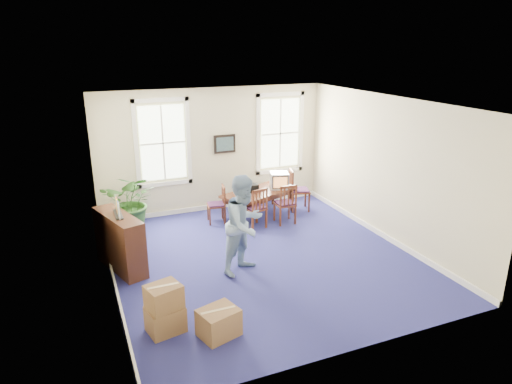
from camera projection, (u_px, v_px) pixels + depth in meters
name	position (u px, v px, depth m)	size (l,w,h in m)	color
floor	(263.00, 258.00, 9.48)	(6.50, 6.50, 0.00)	navy
ceiling	(263.00, 103.00, 8.48)	(6.50, 6.50, 0.00)	white
wall_back	(213.00, 150.00, 11.83)	(6.50, 6.50, 0.00)	beige
wall_front	(359.00, 251.00, 6.13)	(6.50, 6.50, 0.00)	beige
wall_left	(104.00, 204.00, 7.89)	(6.50, 6.50, 0.00)	beige
wall_right	(387.00, 169.00, 10.07)	(6.50, 6.50, 0.00)	beige
baseboard_back	(215.00, 206.00, 12.29)	(6.00, 0.04, 0.12)	white
baseboard_left	(115.00, 283.00, 8.38)	(0.04, 6.50, 0.12)	white
baseboard_right	(380.00, 233.00, 10.55)	(0.04, 6.50, 0.12)	white
window_left	(163.00, 143.00, 11.24)	(1.40, 0.12, 2.20)	white
window_right	(280.00, 133.00, 12.41)	(1.40, 0.12, 2.20)	white
wall_picture	(225.00, 144.00, 11.85)	(0.58, 0.06, 0.48)	black
conference_table	(259.00, 203.00, 11.68)	(1.96, 0.89, 0.67)	#462416
crt_tv	(279.00, 180.00, 11.76)	(0.45, 0.49, 0.41)	#B7B7BC
game_console	(289.00, 186.00, 11.88)	(0.16, 0.20, 0.05)	white
equipment_bag	(250.00, 188.00, 11.51)	(0.38, 0.25, 0.19)	black
chair_near_left	(255.00, 207.00, 10.90)	(0.46, 0.46, 1.02)	brown
chair_near_right	(285.00, 203.00, 11.19)	(0.46, 0.46, 1.02)	brown
chair_end_left	(216.00, 204.00, 11.22)	(0.42, 0.42, 0.94)	brown
chair_end_right	(300.00, 190.00, 12.04)	(0.50, 0.50, 1.10)	brown
man	(245.00, 224.00, 8.68)	(0.95, 0.73, 1.94)	#84A3C4
credenza	(120.00, 241.00, 8.89)	(0.42, 1.47, 1.16)	#462416
brochure_rack	(117.00, 205.00, 8.66)	(0.13, 0.76, 0.33)	#99999E
potted_plant	(131.00, 202.00, 10.68)	(1.27, 1.11, 1.42)	#234D1A
cardboard_boxes	(176.00, 301.00, 7.14)	(1.45, 1.45, 0.83)	olive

